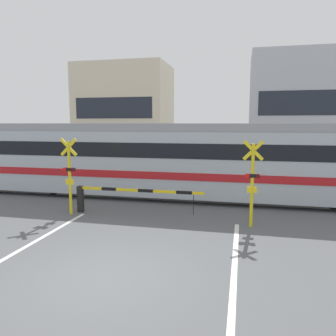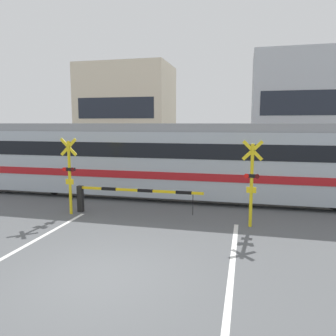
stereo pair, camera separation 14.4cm
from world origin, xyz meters
TOP-DOWN VIEW (x-y plane):
  - ground_plane at (0.00, 0.00)m, footprint 160.00×160.00m
  - rail_track_near at (0.00, 7.57)m, footprint 50.00×0.10m
  - rail_track_far at (0.00, 9.01)m, footprint 50.00×0.10m
  - road_stripe_left at (-2.87, 0.34)m, footprint 0.14×8.68m
  - road_stripe_right at (2.87, 0.34)m, footprint 0.14×8.68m
  - commuter_train at (0.37, 8.29)m, footprint 20.25×2.80m
  - crossing_barrier_near at (-1.65, 4.98)m, footprint 4.92×0.20m
  - crossing_barrier_far at (1.65, 11.13)m, footprint 4.92×0.20m
  - crossing_signal_left at (-3.32, 4.60)m, footprint 0.68×0.15m
  - crossing_signal_right at (3.32, 4.60)m, footprint 0.68×0.15m
  - pedestrian at (0.53, 15.08)m, footprint 0.38×0.22m
  - building_left_of_street at (-7.39, 21.71)m, footprint 7.84×5.49m
  - building_right_of_street at (6.88, 21.71)m, footprint 6.82×5.49m

SIDE VIEW (x-z plane):
  - ground_plane at x=0.00m, z-range 0.00..0.00m
  - road_stripe_left at x=-2.87m, z-range 0.00..0.01m
  - road_stripe_right at x=2.87m, z-range 0.00..0.01m
  - rail_track_near at x=0.00m, z-range 0.00..0.08m
  - rail_track_far at x=0.00m, z-range 0.00..0.08m
  - crossing_barrier_near at x=-1.65m, z-range 0.26..1.28m
  - crossing_barrier_far at x=1.65m, z-range 0.26..1.28m
  - pedestrian at x=0.53m, z-range 0.12..1.76m
  - crossing_signal_left at x=-3.32m, z-range 0.14..3.04m
  - crossing_signal_right at x=3.32m, z-range 0.14..3.04m
  - commuter_train at x=0.37m, z-range 0.12..3.54m
  - building_left_of_street at x=-7.39m, z-range 0.00..8.48m
  - building_right_of_street at x=6.88m, z-range 0.00..8.86m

